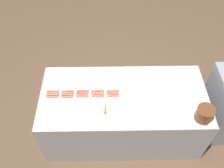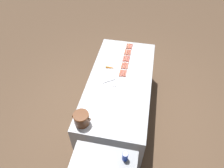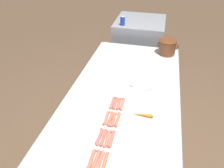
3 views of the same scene
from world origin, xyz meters
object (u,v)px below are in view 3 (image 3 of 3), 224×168
(serving_spoon, at_px, (136,87))
(hot_dog_9, at_px, (115,103))
(hot_dog_4, at_px, (112,103))
(hot_dog_6, at_px, (96,160))
(hot_dog_2, at_px, (100,136))
(hot_dog_8, at_px, (110,119))
(bean_pot, at_px, (167,46))
(hot_dog_1, at_px, (91,159))
(hot_dog_19, at_px, (122,104))
(hot_dog_13, at_px, (113,119))
(hot_dog_14, at_px, (119,104))
(carrot, at_px, (142,115))
(hot_dog_17, at_px, (112,139))
(hot_dog_12, at_px, (108,138))
(soda_can, at_px, (123,21))
(back_cabinet, at_px, (138,50))
(hot_dog_18, at_px, (118,119))
(hot_dog_3, at_px, (106,118))
(hot_dog_16, at_px, (105,163))
(hot_dog_11, at_px, (100,161))
(hot_dog_7, at_px, (104,137))

(serving_spoon, bearing_deg, hot_dog_9, -116.22)
(hot_dog_4, relative_size, hot_dog_6, 1.00)
(hot_dog_2, distance_m, hot_dog_8, 0.20)
(hot_dog_4, distance_m, bean_pot, 1.15)
(hot_dog_1, bearing_deg, hot_dog_19, 81.30)
(hot_dog_13, height_order, hot_dog_14, same)
(hot_dog_1, height_order, carrot, carrot)
(hot_dog_1, xyz_separation_m, hot_dog_13, (0.06, 0.38, 0.00))
(hot_dog_6, bearing_deg, hot_dog_17, 72.94)
(hot_dog_4, bearing_deg, hot_dog_14, -0.02)
(hot_dog_6, distance_m, hot_dog_9, 0.58)
(hot_dog_1, bearing_deg, hot_dog_4, 89.92)
(hot_dog_12, bearing_deg, soda_can, 98.25)
(back_cabinet, xyz_separation_m, hot_dog_14, (0.05, -1.79, 0.36))
(hot_dog_4, relative_size, soda_can, 1.30)
(hot_dog_14, relative_size, hot_dog_18, 1.00)
(hot_dog_4, relative_size, serving_spoon, 0.68)
(hot_dog_3, bearing_deg, hot_dog_12, -72.54)
(hot_dog_16, bearing_deg, hot_dog_3, 103.40)
(hot_dog_1, distance_m, hot_dog_12, 0.20)
(serving_spoon, bearing_deg, hot_dog_18, -99.15)
(hot_dog_2, relative_size, hot_dog_4, 1.00)
(hot_dog_11, height_order, hot_dog_18, same)
(hot_dog_17, xyz_separation_m, hot_dog_19, (-0.00, 0.39, 0.00))
(hot_dog_14, bearing_deg, hot_dog_4, 179.98)
(hot_dog_16, bearing_deg, hot_dog_17, 90.43)
(hot_dog_12, relative_size, hot_dog_14, 1.00)
(hot_dog_6, height_order, hot_dog_8, same)
(hot_dog_1, distance_m, hot_dog_2, 0.19)
(hot_dog_7, bearing_deg, back_cabinet, 90.55)
(hot_dog_3, distance_m, hot_dog_12, 0.21)
(hot_dog_8, bearing_deg, back_cabinet, 90.66)
(hot_dog_18, distance_m, carrot, 0.21)
(hot_dog_4, xyz_separation_m, hot_dog_7, (0.03, -0.39, 0.00))
(hot_dog_12, xyz_separation_m, soda_can, (-0.28, 1.91, 0.20))
(hot_dog_2, bearing_deg, hot_dog_17, 0.92)
(serving_spoon, height_order, carrot, carrot)
(back_cabinet, relative_size, hot_dog_4, 6.18)
(hot_dog_6, bearing_deg, carrot, 63.52)
(hot_dog_8, distance_m, hot_dog_18, 0.06)
(hot_dog_7, xyz_separation_m, hot_dog_18, (0.06, 0.20, 0.00))
(back_cabinet, relative_size, soda_can, 8.05)
(hot_dog_17, height_order, bean_pot, bean_pot)
(hot_dog_2, height_order, hot_dog_16, same)
(hot_dog_7, height_order, hot_dog_9, same)
(hot_dog_19, bearing_deg, hot_dog_11, -92.93)
(hot_dog_11, bearing_deg, hot_dog_2, 107.53)
(bean_pot, height_order, serving_spoon, bean_pot)
(hot_dog_1, bearing_deg, hot_dog_3, 90.26)
(hot_dog_3, bearing_deg, bean_pot, 70.99)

